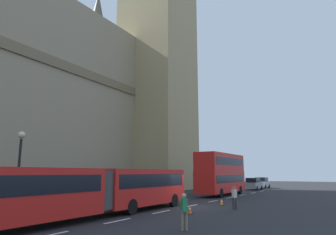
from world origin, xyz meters
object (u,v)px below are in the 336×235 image
at_px(articulated_bus, 95,188).
at_px(sedan_trailing, 262,183).
at_px(pedestrian_near_cones, 184,210).
at_px(traffic_cone_east, 234,198).
at_px(sedan_lead, 254,184).
at_px(traffic_cone_middle, 222,202).
at_px(street_lamp, 19,166).
at_px(pedestrian_by_kerb, 234,197).
at_px(double_decker_bus, 221,172).
at_px(traffic_cone_west, 190,209).

bearing_deg(articulated_bus, sedan_trailing, 0.16).
bearing_deg(pedestrian_near_cones, traffic_cone_east, 10.11).
bearing_deg(sedan_lead, traffic_cone_middle, -170.82).
height_order(street_lamp, pedestrian_by_kerb, street_lamp).
bearing_deg(double_decker_bus, sedan_trailing, 0.33).
relative_size(sedan_lead, sedan_trailing, 1.00).
relative_size(traffic_cone_middle, street_lamp, 0.11).
height_order(sedan_trailing, pedestrian_by_kerb, sedan_trailing).
distance_m(sedan_trailing, pedestrian_near_cones, 42.30).
height_order(sedan_lead, sedan_trailing, same).
bearing_deg(traffic_cone_east, street_lamp, 153.32).
bearing_deg(pedestrian_by_kerb, traffic_cone_east, 19.04).
bearing_deg(pedestrian_by_kerb, double_decker_bus, 24.62).
bearing_deg(pedestrian_by_kerb, articulated_bus, 144.30).
xyz_separation_m(sedan_lead, traffic_cone_middle, (-24.16, -3.90, -0.63)).
bearing_deg(traffic_cone_middle, double_decker_bus, 20.83).
relative_size(articulated_bus, sedan_lead, 4.19).
bearing_deg(traffic_cone_east, traffic_cone_middle, -177.22).
relative_size(articulated_bus, sedan_trailing, 4.19).
xyz_separation_m(traffic_cone_middle, street_lamp, (-12.85, 8.48, 2.77)).
distance_m(double_decker_bus, traffic_cone_west, 17.25).
bearing_deg(pedestrian_by_kerb, traffic_cone_west, 153.39).
xyz_separation_m(articulated_bus, pedestrian_near_cones, (-0.70, -6.49, -0.83)).
bearing_deg(sedan_trailing, street_lamp, 174.20).
bearing_deg(traffic_cone_west, pedestrian_by_kerb, -26.61).
xyz_separation_m(traffic_cone_middle, pedestrian_by_kerb, (-2.47, -1.95, 0.63)).
xyz_separation_m(pedestrian_near_cones, pedestrian_by_kerb, (8.94, 0.57, 0.00)).
bearing_deg(double_decker_bus, pedestrian_near_cones, -163.47).
bearing_deg(traffic_cone_west, double_decker_bus, 13.90).
bearing_deg(pedestrian_by_kerb, street_lamp, 134.84).
height_order(double_decker_bus, pedestrian_by_kerb, double_decker_bus).
bearing_deg(traffic_cone_middle, pedestrian_by_kerb, -141.79).
distance_m(street_lamp, pedestrian_by_kerb, 14.87).
bearing_deg(traffic_cone_middle, sedan_trailing, 7.68).
bearing_deg(pedestrian_near_cones, traffic_cone_west, 24.29).
bearing_deg(street_lamp, pedestrian_by_kerb, -45.16).
relative_size(sedan_trailing, pedestrian_by_kerb, 2.60).
relative_size(traffic_cone_middle, pedestrian_near_cones, 0.34).
bearing_deg(sedan_lead, sedan_trailing, 1.77).
xyz_separation_m(sedan_lead, traffic_cone_west, (-30.27, -4.03, -0.63)).
xyz_separation_m(sedan_lead, sedan_trailing, (6.21, 0.19, 0.00)).
relative_size(double_decker_bus, sedan_trailing, 2.36).
distance_m(traffic_cone_west, street_lamp, 11.27).
height_order(articulated_bus, double_decker_bus, double_decker_bus).
bearing_deg(pedestrian_by_kerb, pedestrian_near_cones, -176.37).
distance_m(sedan_trailing, pedestrian_by_kerb, 33.39).
bearing_deg(pedestrian_near_cones, traffic_cone_middle, 12.42).
distance_m(sedan_lead, traffic_cone_east, 20.82).
distance_m(sedan_trailing, traffic_cone_east, 26.97).
relative_size(sedan_trailing, street_lamp, 0.83).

